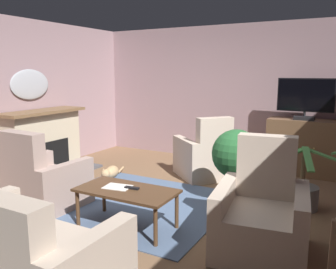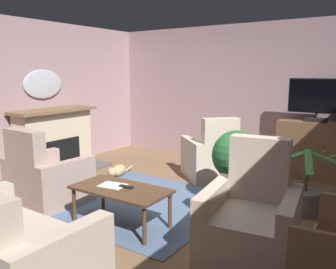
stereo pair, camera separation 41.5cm
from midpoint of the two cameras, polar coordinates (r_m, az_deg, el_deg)
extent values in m
cube|color=brown|center=(4.72, -3.44, -11.87)|extent=(6.30, 6.13, 0.04)
cube|color=gray|center=(6.93, 9.01, 6.49)|extent=(6.30, 0.10, 2.63)
cube|color=gray|center=(6.43, -26.14, 5.29)|extent=(0.10, 6.13, 2.63)
cube|color=slate|center=(4.85, -7.82, -10.98)|extent=(2.37, 2.10, 0.01)
cube|color=#4C4C51|center=(6.33, -18.77, -6.21)|extent=(0.50, 1.58, 0.04)
cube|color=beige|center=(6.51, -21.42, -1.34)|extent=(0.40, 1.38, 1.05)
cube|color=black|center=(6.43, -20.37, -3.29)|extent=(0.10, 0.77, 0.52)
cube|color=brown|center=(6.40, -21.51, 3.46)|extent=(0.52, 1.54, 0.05)
ellipsoid|color=#B2B7BF|center=(6.57, -23.23, 7.48)|extent=(0.06, 0.80, 0.51)
cube|color=#4A3523|center=(6.47, 19.08, -5.80)|extent=(1.09, 0.43, 0.06)
cube|color=brown|center=(6.36, 19.31, -1.94)|extent=(1.15, 0.49, 0.95)
sphere|color=tan|center=(6.14, 17.01, -1.79)|extent=(0.03, 0.03, 0.03)
sphere|color=tan|center=(6.07, 20.85, -2.15)|extent=(0.03, 0.03, 0.03)
cube|color=black|center=(6.23, 19.50, 2.51)|extent=(0.33, 0.20, 0.06)
cylinder|color=black|center=(6.22, 19.54, 3.15)|extent=(0.04, 0.04, 0.08)
cube|color=black|center=(6.20, 19.72, 6.06)|extent=(0.91, 0.05, 0.55)
cube|color=black|center=(6.17, 19.67, 6.05)|extent=(0.87, 0.01, 0.51)
cube|color=#4C331E|center=(4.02, -9.77, -9.01)|extent=(1.13, 0.59, 0.03)
cylinder|color=#4C331E|center=(4.01, -1.61, -12.35)|extent=(0.04, 0.04, 0.42)
cylinder|color=#4C331E|center=(4.57, -12.99, -9.73)|extent=(0.04, 0.04, 0.42)
cylinder|color=#4C331E|center=(3.64, -5.42, -14.83)|extent=(0.04, 0.04, 0.42)
cylinder|color=#4C331E|center=(4.25, -17.25, -11.49)|extent=(0.04, 0.04, 0.42)
cube|color=black|center=(4.01, -8.87, -8.62)|extent=(0.17, 0.07, 0.02)
cube|color=silver|center=(4.10, -11.14, -8.40)|extent=(0.33, 0.26, 0.01)
cube|color=#C6B29E|center=(3.60, 11.48, -15.07)|extent=(0.71, 0.98, 0.45)
cube|color=#C6B29E|center=(3.75, 12.69, -5.08)|extent=(0.61, 0.26, 0.66)
cube|color=#C6B29E|center=(3.53, 17.50, -14.11)|extent=(0.26, 0.92, 0.65)
cube|color=#C6B29E|center=(3.63, 5.77, -13.00)|extent=(0.26, 0.92, 0.65)
cube|color=#A3897F|center=(5.00, -21.42, -8.44)|extent=(0.67, 0.86, 0.42)
cube|color=#A3897F|center=(4.68, -25.03, -3.37)|extent=(0.65, 0.20, 0.61)
cube|color=#A3897F|center=(5.27, -24.11, -6.54)|extent=(0.16, 0.85, 0.62)
cube|color=#A3897F|center=(4.68, -18.54, -8.23)|extent=(0.16, 0.85, 0.62)
cube|color=#C6B29E|center=(5.95, 4.02, -4.65)|extent=(1.02, 1.00, 0.46)
cube|color=#C6B29E|center=(5.53, 5.48, -0.27)|extent=(0.52, 0.55, 0.59)
cube|color=#C6B29E|center=(5.80, 0.82, -4.00)|extent=(0.73, 0.67, 0.66)
cube|color=#C6B29E|center=(6.07, 7.10, -3.43)|extent=(0.73, 0.67, 0.66)
cylinder|color=#99664C|center=(4.79, 8.40, -8.83)|extent=(0.24, 0.24, 0.40)
sphere|color=#235B2D|center=(4.65, 8.56, -3.16)|extent=(0.65, 0.65, 0.65)
cylinder|color=slate|center=(4.84, 18.57, -9.67)|extent=(0.41, 0.41, 0.30)
cylinder|color=brown|center=(4.74, 18.81, -5.76)|extent=(0.06, 0.06, 0.39)
cube|color=#4C8E47|center=(4.61, 22.21, -3.40)|extent=(0.54, 0.16, 0.15)
cube|color=#4C8E47|center=(4.88, 20.11, -2.54)|extent=(0.19, 0.42, 0.17)
cube|color=#4C8E47|center=(4.80, 17.22, -2.57)|extent=(0.35, 0.25, 0.16)
cube|color=#4C8E47|center=(4.59, 16.93, -3.15)|extent=(0.33, 0.31, 0.14)
cube|color=#4C8E47|center=(4.42, 19.35, -3.78)|extent=(0.22, 0.53, 0.20)
ellipsoid|color=tan|center=(5.99, -11.12, -5.99)|extent=(0.26, 0.38, 0.20)
sphere|color=tan|center=(5.80, -12.14, -6.28)|extent=(0.15, 0.15, 0.15)
cone|color=tan|center=(5.76, -11.82, -5.67)|extent=(0.04, 0.04, 0.04)
cone|color=tan|center=(5.80, -12.51, -5.59)|extent=(0.04, 0.04, 0.04)
cylinder|color=tan|center=(6.22, -9.62, -5.72)|extent=(0.08, 0.23, 0.07)
camera|label=1|loc=(0.21, -92.58, -0.47)|focal=37.50mm
camera|label=2|loc=(0.21, 87.42, 0.47)|focal=37.50mm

